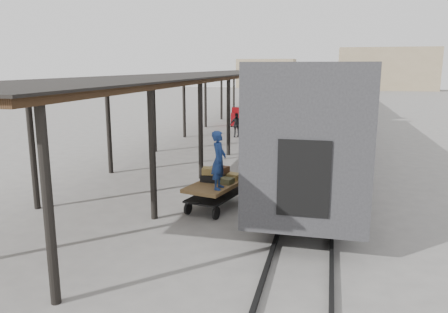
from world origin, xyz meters
name	(u,v)px	position (x,y,z in m)	size (l,w,h in m)	color
ground	(214,202)	(0.00, 0.00, 0.00)	(160.00, 160.00, 0.00)	slate
train	(326,84)	(3.19, 33.79, 2.69)	(3.45, 76.01, 4.01)	silver
canopy	(247,73)	(-3.40, 24.00, 4.00)	(4.90, 64.30, 4.15)	#422B19
rails	(325,109)	(3.20, 34.00, 0.06)	(1.54, 150.00, 0.12)	black
building_far	(386,69)	(14.00, 78.00, 4.00)	(18.00, 10.00, 8.00)	tan
building_left	(267,73)	(-10.00, 82.00, 3.00)	(12.00, 8.00, 6.00)	tan
baggage_cart	(216,189)	(0.24, -0.59, 0.65)	(1.79, 2.63, 0.86)	brown
suitcase_stack	(218,175)	(0.21, -0.23, 1.04)	(1.29, 1.09, 0.46)	#3E3E40
luggage_tug	(237,118)	(-3.23, 19.25, 0.64)	(1.21, 1.72, 1.40)	maroon
porter	(219,160)	(0.49, -1.24, 1.76)	(0.66, 0.43, 1.80)	navy
pedestrian	(237,125)	(-2.12, 13.75, 0.79)	(0.93, 0.39, 1.58)	black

